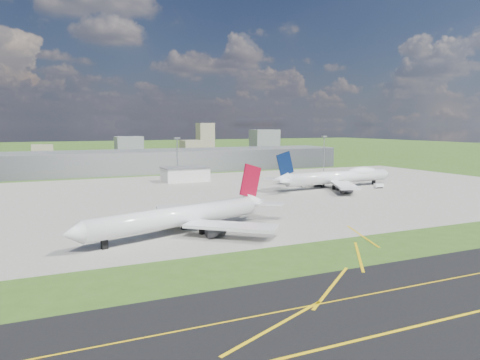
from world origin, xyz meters
name	(u,v)px	position (x,y,z in m)	size (l,w,h in m)	color
ground	(148,174)	(0.00, 150.00, 0.00)	(1400.00, 1400.00, 0.00)	#34551A
apron	(224,195)	(10.00, 40.00, 0.04)	(360.00, 190.00, 0.08)	gray
terminal	(143,162)	(0.00, 165.00, 7.50)	(300.00, 42.00, 15.00)	slate
ops_building	(185,175)	(10.00, 100.00, 4.00)	(26.00, 16.00, 8.00)	silver
mast_center	(177,150)	(10.00, 115.00, 17.71)	(3.50, 2.00, 25.90)	gray
mast_east	(324,147)	(120.00, 115.00, 17.71)	(3.50, 2.00, 25.90)	gray
airliner_red_twin	(184,217)	(-33.02, -29.34, 5.41)	(71.99, 54.76, 20.33)	white
airliner_blue_quad	(338,177)	(74.78, 37.58, 5.73)	(79.06, 61.86, 20.64)	white
tug_yellow	(179,215)	(-27.01, -4.53, 1.00)	(4.50, 3.52, 1.93)	yellow
van_white_near	(303,185)	(59.80, 47.82, 1.35)	(4.24, 5.79, 2.68)	silver
van_white_far	(379,186)	(93.59, 26.94, 1.25)	(5.03, 2.88, 2.47)	white
bldg_cw	(42,152)	(-60.00, 340.00, 7.00)	(20.00, 18.00, 14.00)	gray
bldg_c	(129,147)	(20.00, 310.00, 11.00)	(26.00, 20.00, 22.00)	slate
bldg_ce	(191,147)	(100.00, 350.00, 8.00)	(22.00, 24.00, 16.00)	gray
bldg_e	(265,142)	(180.00, 320.00, 14.00)	(30.00, 22.00, 28.00)	slate
bldg_tall_e	(205,137)	(140.00, 410.00, 18.00)	(20.00, 18.00, 36.00)	gray
tree_c	(92,155)	(-20.00, 280.00, 5.84)	(8.10, 8.10, 9.90)	#382314
tree_e	(187,153)	(70.00, 275.00, 5.51)	(7.65, 7.65, 9.35)	#382314
tree_far_e	(263,152)	(160.00, 285.00, 4.53)	(6.30, 6.30, 7.70)	#382314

